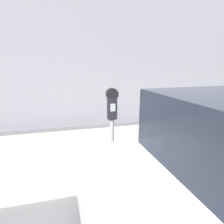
# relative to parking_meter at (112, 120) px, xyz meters

# --- Properties ---
(ground_plane) EXTENTS (60.00, 60.00, 0.00)m
(ground_plane) POSITION_rel_parking_meter_xyz_m (0.53, -1.09, -1.19)
(ground_plane) COLOR slate
(sidewalk) EXTENTS (24.00, 2.80, 0.14)m
(sidewalk) POSITION_rel_parking_meter_xyz_m (0.53, 1.11, -1.12)
(sidewalk) COLOR #BCB7AD
(sidewalk) RESTS_ON ground_plane
(building_facade) EXTENTS (24.00, 0.30, 4.63)m
(building_facade) POSITION_rel_parking_meter_xyz_m (0.53, 3.43, 1.12)
(building_facade) COLOR gray
(building_facade) RESTS_ON ground_plane
(parking_meter) EXTENTS (0.21, 0.12, 1.61)m
(parking_meter) POSITION_rel_parking_meter_xyz_m (0.00, 0.00, 0.00)
(parking_meter) COLOR gray
(parking_meter) RESTS_ON sidewalk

